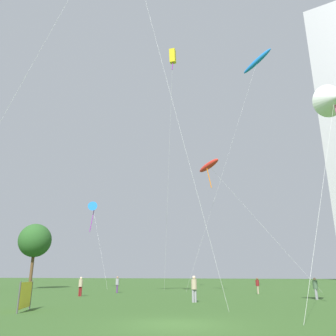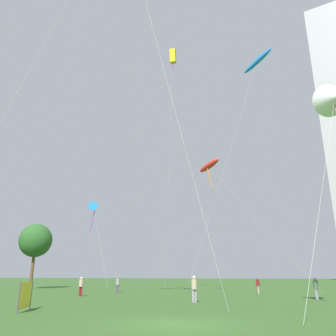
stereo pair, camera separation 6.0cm
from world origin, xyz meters
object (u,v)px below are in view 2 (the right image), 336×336
Objects in this scene: person_standing_3 at (194,287)px; kite_flying_3 at (209,166)px; kite_flying_7 at (93,207)px; park_tree_0 at (36,241)px; kite_flying_0 at (173,57)px; person_standing_4 at (316,287)px; kite_flying_1 at (335,98)px; kite_flying_5 at (257,61)px; person_standing_5 at (81,285)px; event_banner at (25,295)px; person_standing_1 at (118,283)px; person_standing_0 at (258,285)px.

kite_flying_3 is at bearing -116.18° from person_standing_3.
kite_flying_7 is 1.43× the size of park_tree_0.
kite_flying_0 is 15.64m from kite_flying_3.
kite_flying_3 is 21.53m from kite_flying_7.
person_standing_4 is 0.13× the size of kite_flying_1.
kite_flying_5 is (-3.45, 22.54, 18.47)m from kite_flying_1.
kite_flying_5 is at bearing -8.39° from kite_flying_7.
person_standing_3 is 15.62m from kite_flying_1.
person_standing_3 is 1.08× the size of person_standing_5.
kite_flying_1 is at bearing -59.56° from kite_flying_3.
kite_flying_5 is (17.67, 13.24, 29.49)m from person_standing_5.
person_standing_4 is at bearing -18.33° from park_tree_0.
person_standing_5 is 0.75× the size of event_banner.
person_standing_1 is 1.01× the size of person_standing_4.
kite_flying_1 is at bearing -174.05° from person_standing_0.
person_standing_1 is 14.47m from person_standing_3.
person_standing_1 is at bearing -170.16° from kite_flying_0.
person_standing_0 is at bearing 59.34° from event_banner.
kite_flying_0 is at bearing 52.15° from person_standing_5.
kite_flying_0 is (-4.32, 11.20, 27.92)m from person_standing_3.
kite_flying_7 reaches higher than park_tree_0.
kite_flying_3 is (-9.05, 6.72, 12.94)m from person_standing_4.
kite_flying_7 is at bearing 122.32° from person_standing_5.
kite_flying_5 is at bearing -34.78° from person_standing_0.
person_standing_4 is 31.52m from kite_flying_0.
person_standing_3 is 0.14× the size of kite_flying_1.
event_banner is at bearing -100.39° from kite_flying_0.
person_standing_1 is at bearing -49.80° from kite_flying_7.
person_standing_5 is at bearing 156.22° from kite_flying_1.
kite_flying_3 reaches higher than person_standing_0.
person_standing_4 is 0.74× the size of event_banner.
kite_flying_0 is (6.96, 7.14, 28.00)m from person_standing_5.
kite_flying_0 is at bearing -33.08° from kite_flying_7.
person_standing_0 is 21.44m from kite_flying_1.
event_banner is at bearing -54.09° from park_tree_0.
person_standing_0 is 23.75m from event_banner.
person_standing_5 reaches higher than person_standing_0.
kite_flying_1 is (21.12, -9.31, 11.02)m from person_standing_5.
person_standing_0 is at bearing -122.69° from person_standing_4.
kite_flying_3 is at bearing 120.44° from kite_flying_1.
person_standing_0 is 0.93× the size of person_standing_5.
kite_flying_0 is at bearing -170.27° from kite_flying_3.
person_standing_4 is at bearing -36.59° from kite_flying_3.
person_standing_1 is at bearing -156.83° from kite_flying_5.
kite_flying_5 is at bearing 60.78° from event_banner.
kite_flying_5 is (2.15, 5.06, 29.55)m from person_standing_0.
person_standing_4 is at bearing -78.66° from kite_flying_5.
person_standing_3 is at bearing -88.85° from kite_flying_3.
person_standing_1 is 27.64m from kite_flying_1.
kite_flying_5 is 41.61m from event_banner.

